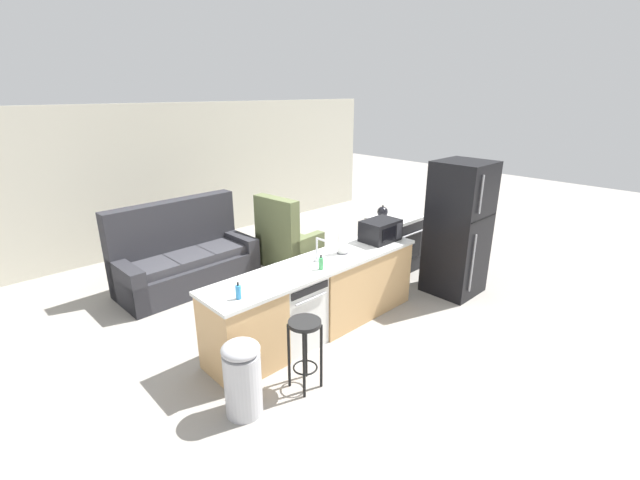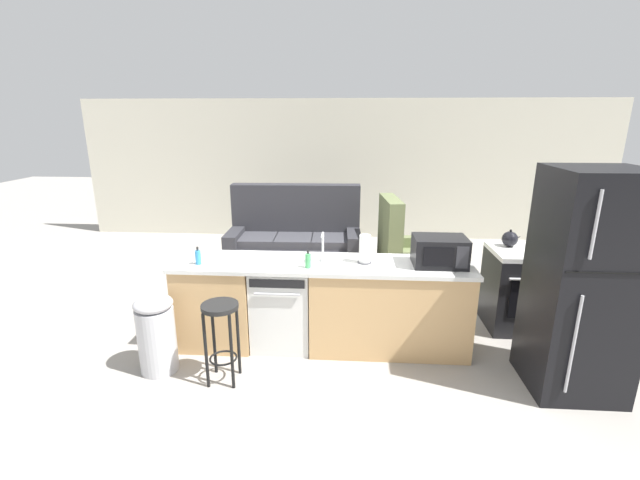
{
  "view_description": "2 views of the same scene",
  "coord_description": "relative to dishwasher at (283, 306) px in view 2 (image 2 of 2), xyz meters",
  "views": [
    {
      "loc": [
        -3.02,
        -3.38,
        2.81
      ],
      "look_at": [
        0.33,
        0.17,
        1.09
      ],
      "focal_mm": 24.0,
      "sensor_mm": 36.0,
      "label": 1
    },
    {
      "loc": [
        0.41,
        -3.97,
        2.29
      ],
      "look_at": [
        0.13,
        0.12,
        1.09
      ],
      "focal_mm": 24.0,
      "sensor_mm": 36.0,
      "label": 2
    }
  ],
  "objects": [
    {
      "name": "ground_plane",
      "position": [
        0.25,
        0.0,
        -0.42
      ],
      "size": [
        24.0,
        24.0,
        0.0
      ],
      "primitive_type": "plane",
      "color": "gray"
    },
    {
      "name": "wall_back",
      "position": [
        0.55,
        4.2,
        0.88
      ],
      "size": [
        10.0,
        0.06,
        2.6
      ],
      "color": "beige",
      "rests_on": "ground_plane"
    },
    {
      "name": "kitchen_counter",
      "position": [
        0.49,
        0.0,
        -0.0
      ],
      "size": [
        2.94,
        0.66,
        0.9
      ],
      "color": "tan",
      "rests_on": "ground_plane"
    },
    {
      "name": "dishwasher",
      "position": [
        0.0,
        0.0,
        0.0
      ],
      "size": [
        0.58,
        0.61,
        0.84
      ],
      "color": "silver",
      "rests_on": "ground_plane"
    },
    {
      "name": "stove_range",
      "position": [
        2.6,
        0.55,
        0.03
      ],
      "size": [
        0.76,
        0.68,
        0.9
      ],
      "color": "black",
      "rests_on": "ground_plane"
    },
    {
      "name": "refrigerator",
      "position": [
        2.6,
        -0.55,
        0.53
      ],
      "size": [
        0.72,
        0.73,
        1.91
      ],
      "color": "black",
      "rests_on": "ground_plane"
    },
    {
      "name": "microwave",
      "position": [
        1.53,
        -0.0,
        0.62
      ],
      "size": [
        0.5,
        0.37,
        0.28
      ],
      "color": "black",
      "rests_on": "kitchen_counter"
    },
    {
      "name": "sink_faucet",
      "position": [
        0.41,
        0.02,
        0.61
      ],
      "size": [
        0.07,
        0.18,
        0.3
      ],
      "color": "silver",
      "rests_on": "kitchen_counter"
    },
    {
      "name": "paper_towel_roll",
      "position": [
        0.82,
        0.02,
        0.62
      ],
      "size": [
        0.14,
        0.14,
        0.28
      ],
      "color": "#4C4C51",
      "rests_on": "kitchen_counter"
    },
    {
      "name": "soap_bottle",
      "position": [
        0.28,
        -0.17,
        0.55
      ],
      "size": [
        0.06,
        0.06,
        0.18
      ],
      "color": "#4CB266",
      "rests_on": "kitchen_counter"
    },
    {
      "name": "dish_soap_bottle",
      "position": [
        -0.79,
        -0.14,
        0.55
      ],
      "size": [
        0.06,
        0.06,
        0.18
      ],
      "color": "#338CCC",
      "rests_on": "kitchen_counter"
    },
    {
      "name": "kettle",
      "position": [
        2.43,
        0.68,
        0.56
      ],
      "size": [
        0.21,
        0.17,
        0.19
      ],
      "color": "black",
      "rests_on": "stove_range"
    },
    {
      "name": "bar_stool",
      "position": [
        -0.43,
        -0.69,
        0.11
      ],
      "size": [
        0.32,
        0.32,
        0.74
      ],
      "color": "black",
      "rests_on": "ground_plane"
    },
    {
      "name": "trash_bin",
      "position": [
        -1.08,
        -0.57,
        -0.04
      ],
      "size": [
        0.35,
        0.35,
        0.74
      ],
      "color": "#B7B7BC",
      "rests_on": "ground_plane"
    },
    {
      "name": "couch",
      "position": [
        -0.17,
        2.36,
        -0.03
      ],
      "size": [
        2.02,
        0.96,
        1.27
      ],
      "color": "#2D2D33",
      "rests_on": "ground_plane"
    },
    {
      "name": "armchair",
      "position": [
        1.44,
        1.9,
        -0.07
      ],
      "size": [
        0.88,
        0.93,
        1.2
      ],
      "color": "#667047",
      "rests_on": "ground_plane"
    }
  ]
}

